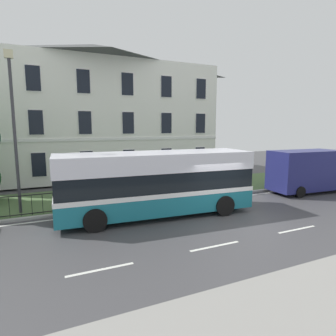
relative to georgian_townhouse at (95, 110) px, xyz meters
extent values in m
cube|color=#414143|center=(2.90, -15.40, -5.61)|extent=(60.00, 56.00, 0.06)
cube|color=silver|center=(2.90, -11.75, -5.58)|extent=(54.00, 0.14, 0.01)
cube|color=silver|center=(-3.10, -17.20, -5.58)|extent=(2.00, 0.12, 0.01)
cube|color=silver|center=(0.90, -17.20, -5.58)|extent=(2.00, 0.12, 0.01)
cube|color=silver|center=(4.90, -17.20, -5.58)|extent=(2.00, 0.12, 0.01)
cube|color=#9E9E99|center=(2.90, -11.28, -5.52)|extent=(57.00, 0.24, 0.12)
cube|color=#4C683C|center=(2.90, -8.59, -5.52)|extent=(57.00, 5.14, 0.12)
cube|color=white|center=(0.00, 0.01, -0.92)|extent=(18.71, 8.94, 9.10)
pyramid|color=#464949|center=(0.00, 0.01, 4.52)|extent=(19.08, 9.11, 1.77)
cube|color=white|center=(0.00, -4.49, -2.30)|extent=(18.71, 0.06, 0.20)
cube|color=#2D333D|center=(0.00, -4.50, -4.36)|extent=(1.10, 0.06, 2.20)
cube|color=white|center=(-4.68, -4.50, -3.92)|extent=(0.97, 0.04, 1.69)
cube|color=black|center=(-4.68, -4.52, -3.92)|extent=(0.87, 0.03, 1.59)
cube|color=white|center=(-1.56, -4.50, -3.92)|extent=(0.97, 0.04, 1.69)
cube|color=black|center=(-1.56, -4.52, -3.92)|extent=(0.87, 0.03, 1.59)
cube|color=white|center=(1.56, -4.50, -3.92)|extent=(0.97, 0.04, 1.69)
cube|color=black|center=(1.56, -4.52, -3.92)|extent=(0.87, 0.03, 1.59)
cube|color=white|center=(4.68, -4.50, -3.92)|extent=(0.97, 0.04, 1.69)
cube|color=black|center=(4.68, -4.52, -3.92)|extent=(0.87, 0.03, 1.59)
cube|color=white|center=(7.80, -4.50, -3.92)|extent=(0.97, 0.04, 1.69)
cube|color=black|center=(7.80, -4.52, -3.92)|extent=(0.87, 0.03, 1.59)
cube|color=white|center=(-4.68, -4.50, -1.13)|extent=(0.97, 0.04, 1.69)
cube|color=black|center=(-4.68, -4.52, -1.13)|extent=(0.87, 0.03, 1.59)
cube|color=white|center=(-1.56, -4.50, -1.13)|extent=(0.97, 0.04, 1.69)
cube|color=black|center=(-1.56, -4.52, -1.13)|extent=(0.87, 0.03, 1.59)
cube|color=white|center=(1.56, -4.50, -1.13)|extent=(0.97, 0.04, 1.69)
cube|color=black|center=(1.56, -4.52, -1.13)|extent=(0.87, 0.03, 1.59)
cube|color=white|center=(4.68, -4.50, -1.13)|extent=(0.97, 0.04, 1.69)
cube|color=black|center=(4.68, -4.52, -1.13)|extent=(0.87, 0.03, 1.59)
cube|color=white|center=(7.80, -4.50, -1.13)|extent=(0.97, 0.04, 1.69)
cube|color=black|center=(7.80, -4.52, -1.13)|extent=(0.87, 0.03, 1.59)
cube|color=white|center=(-4.68, -4.50, 1.67)|extent=(0.97, 0.04, 1.69)
cube|color=black|center=(-4.68, -4.52, 1.67)|extent=(0.87, 0.03, 1.59)
cube|color=white|center=(-1.56, -4.50, 1.67)|extent=(0.97, 0.04, 1.69)
cube|color=black|center=(-1.56, -4.52, 1.67)|extent=(0.87, 0.03, 1.59)
cube|color=white|center=(1.56, -4.50, 1.67)|extent=(0.97, 0.04, 1.69)
cube|color=black|center=(1.56, -4.52, 1.67)|extent=(0.87, 0.03, 1.59)
cube|color=white|center=(4.68, -4.50, 1.67)|extent=(0.97, 0.04, 1.69)
cube|color=black|center=(4.68, -4.52, 1.67)|extent=(0.87, 0.03, 1.59)
cube|color=white|center=(7.80, -4.50, 1.67)|extent=(0.97, 0.04, 1.69)
cube|color=black|center=(7.80, -4.52, 1.67)|extent=(0.87, 0.03, 1.59)
cube|color=black|center=(0.00, -11.00, -4.51)|extent=(13.72, 0.04, 0.04)
cube|color=black|center=(0.00, -11.00, -5.38)|extent=(13.72, 0.04, 0.04)
cylinder|color=black|center=(-5.95, -11.00, -4.99)|extent=(0.02, 0.02, 0.95)
cylinder|color=black|center=(-5.49, -11.00, -4.99)|extent=(0.02, 0.02, 0.95)
cylinder|color=black|center=(-5.03, -11.00, -4.99)|extent=(0.02, 0.02, 0.95)
cylinder|color=black|center=(-4.57, -11.00, -4.99)|extent=(0.02, 0.02, 0.95)
cylinder|color=black|center=(-4.12, -11.00, -4.99)|extent=(0.02, 0.02, 0.95)
cylinder|color=black|center=(-3.66, -11.00, -4.99)|extent=(0.02, 0.02, 0.95)
cylinder|color=black|center=(-3.20, -11.00, -4.99)|extent=(0.02, 0.02, 0.95)
cylinder|color=black|center=(-2.74, -11.00, -4.99)|extent=(0.02, 0.02, 0.95)
cylinder|color=black|center=(-2.29, -11.00, -4.99)|extent=(0.02, 0.02, 0.95)
cylinder|color=black|center=(-1.83, -11.00, -4.99)|extent=(0.02, 0.02, 0.95)
cylinder|color=black|center=(-1.37, -11.00, -4.99)|extent=(0.02, 0.02, 0.95)
cylinder|color=black|center=(-0.91, -11.00, -4.99)|extent=(0.02, 0.02, 0.95)
cylinder|color=black|center=(-0.46, -11.00, -4.99)|extent=(0.02, 0.02, 0.95)
cylinder|color=black|center=(0.00, -11.00, -4.99)|extent=(0.02, 0.02, 0.95)
cylinder|color=black|center=(0.46, -11.00, -4.99)|extent=(0.02, 0.02, 0.95)
cylinder|color=black|center=(0.91, -11.00, -4.99)|extent=(0.02, 0.02, 0.95)
cylinder|color=black|center=(1.37, -11.00, -4.99)|extent=(0.02, 0.02, 0.95)
cylinder|color=black|center=(1.83, -11.00, -4.99)|extent=(0.02, 0.02, 0.95)
cylinder|color=black|center=(2.29, -11.00, -4.99)|extent=(0.02, 0.02, 0.95)
cylinder|color=black|center=(2.74, -11.00, -4.99)|extent=(0.02, 0.02, 0.95)
cylinder|color=black|center=(3.20, -11.00, -4.99)|extent=(0.02, 0.02, 0.95)
cylinder|color=black|center=(3.66, -11.00, -4.99)|extent=(0.02, 0.02, 0.95)
cylinder|color=black|center=(4.12, -11.00, -4.99)|extent=(0.02, 0.02, 0.95)
cylinder|color=black|center=(4.57, -11.00, -4.99)|extent=(0.02, 0.02, 0.95)
cylinder|color=black|center=(5.03, -11.00, -4.99)|extent=(0.02, 0.02, 0.95)
cylinder|color=black|center=(5.49, -11.00, -4.99)|extent=(0.02, 0.02, 0.95)
cylinder|color=black|center=(5.95, -11.00, -4.99)|extent=(0.02, 0.02, 0.95)
cylinder|color=black|center=(6.40, -11.00, -4.99)|extent=(0.02, 0.02, 0.95)
cylinder|color=black|center=(6.86, -11.00, -4.99)|extent=(0.02, 0.02, 0.95)
cube|color=#1A6D7F|center=(0.36, -13.03, -4.83)|extent=(9.20, 3.04, 0.99)
cube|color=white|center=(0.36, -13.03, -4.38)|extent=(9.22, 3.06, 0.20)
cube|color=black|center=(0.36, -13.03, -3.87)|extent=(9.12, 2.99, 0.93)
cube|color=silver|center=(0.36, -13.03, -3.00)|extent=(9.20, 3.04, 0.82)
cube|color=black|center=(4.91, -13.31, -3.92)|extent=(0.19, 2.08, 0.86)
cube|color=black|center=(4.91, -13.31, -3.04)|extent=(0.17, 1.79, 0.53)
cylinder|color=silver|center=(4.96, -12.52, -5.10)|extent=(0.05, 0.20, 0.20)
cylinder|color=silver|center=(4.86, -14.11, -5.10)|extent=(0.05, 0.20, 0.20)
cylinder|color=black|center=(3.42, -12.03, -5.10)|extent=(0.98, 0.36, 0.96)
cylinder|color=black|center=(3.27, -14.40, -5.10)|extent=(0.98, 0.36, 0.96)
cylinder|color=black|center=(-2.55, -11.66, -5.10)|extent=(0.98, 0.36, 0.96)
cylinder|color=black|center=(-2.70, -14.03, -5.10)|extent=(0.98, 0.36, 0.96)
cube|color=navy|center=(13.53, -12.77, -4.84)|extent=(1.26, 2.04, 1.04)
cube|color=navy|center=(10.71, -12.58, -4.13)|extent=(4.65, 2.27, 2.47)
cube|color=black|center=(12.99, -12.74, -3.68)|extent=(0.17, 1.57, 1.00)
cylinder|color=black|center=(13.15, -11.80, -5.24)|extent=(0.69, 0.27, 0.68)
cylinder|color=black|center=(9.53, -11.55, -5.24)|extent=(0.69, 0.27, 0.68)
cylinder|color=black|center=(9.40, -13.43, -5.24)|extent=(0.69, 0.27, 0.68)
cylinder|color=#333338|center=(-5.55, -10.36, -1.94)|extent=(0.14, 0.14, 7.05)
cube|color=beige|center=(-5.55, -10.36, 1.77)|extent=(0.36, 0.24, 0.36)
camera|label=1|loc=(-4.50, -25.11, -1.41)|focal=30.18mm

